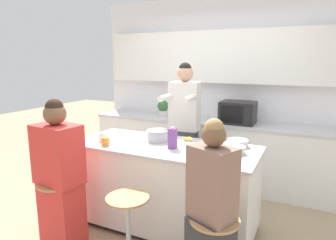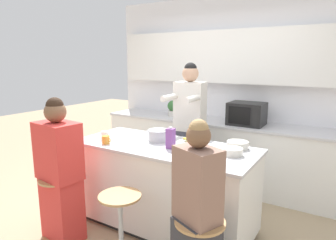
# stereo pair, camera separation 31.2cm
# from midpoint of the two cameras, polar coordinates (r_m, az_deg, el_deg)

# --- Properties ---
(ground_plane) EXTENTS (16.00, 16.00, 0.00)m
(ground_plane) POSITION_cam_midpoint_polar(r_m,az_deg,el_deg) (3.47, 1.97, -19.46)
(ground_plane) COLOR tan
(wall_back) EXTENTS (3.76, 0.22, 2.70)m
(wall_back) POSITION_cam_midpoint_polar(r_m,az_deg,el_deg) (4.57, 12.99, 8.10)
(wall_back) COLOR white
(wall_back) RESTS_ON ground_plane
(back_counter) EXTENTS (3.49, 0.64, 0.92)m
(back_counter) POSITION_cam_midpoint_polar(r_m,az_deg,el_deg) (4.47, 11.10, -5.97)
(back_counter) COLOR white
(back_counter) RESTS_ON ground_plane
(kitchen_island) EXTENTS (1.92, 0.82, 0.91)m
(kitchen_island) POSITION_cam_midpoint_polar(r_m,az_deg,el_deg) (3.26, 2.03, -12.46)
(kitchen_island) COLOR black
(kitchen_island) RESTS_ON ground_plane
(bar_stool_leftmost) EXTENTS (0.38, 0.38, 0.64)m
(bar_stool_leftmost) POSITION_cam_midpoint_polar(r_m,az_deg,el_deg) (3.24, -17.26, -15.35)
(bar_stool_leftmost) COLOR tan
(bar_stool_leftmost) RESTS_ON ground_plane
(bar_stool_center) EXTENTS (0.38, 0.38, 0.64)m
(bar_stool_center) POSITION_cam_midpoint_polar(r_m,az_deg,el_deg) (2.78, -5.65, -19.55)
(bar_stool_center) COLOR tan
(bar_stool_center) RESTS_ON ground_plane
(person_cooking) EXTENTS (0.40, 0.58, 1.75)m
(person_cooking) POSITION_cam_midpoint_polar(r_m,az_deg,el_deg) (3.79, 6.45, -2.36)
(person_cooking) COLOR #383842
(person_cooking) RESTS_ON ground_plane
(person_wrapped_blanket) EXTENTS (0.46, 0.33, 1.44)m
(person_wrapped_blanket) POSITION_cam_midpoint_polar(r_m,az_deg,el_deg) (3.10, -17.21, -9.86)
(person_wrapped_blanket) COLOR red
(person_wrapped_blanket) RESTS_ON ground_plane
(person_seated_near) EXTENTS (0.38, 0.36, 1.39)m
(person_seated_near) POSITION_cam_midpoint_polar(r_m,az_deg,el_deg) (2.31, 9.57, -18.39)
(person_seated_near) COLOR #333338
(person_seated_near) RESTS_ON ground_plane
(cooking_pot) EXTENTS (0.33, 0.24, 0.12)m
(cooking_pot) POSITION_cam_midpoint_polar(r_m,az_deg,el_deg) (3.24, 0.95, -2.96)
(cooking_pot) COLOR #B7BABC
(cooking_pot) RESTS_ON kitchen_island
(fruit_bowl) EXTENTS (0.21, 0.21, 0.07)m
(fruit_bowl) POSITION_cam_midpoint_polar(r_m,az_deg,el_deg) (3.09, 15.95, -4.62)
(fruit_bowl) COLOR silver
(fruit_bowl) RESTS_ON kitchen_island
(mixing_bowl_steel) EXTENTS (0.18, 0.18, 0.07)m
(mixing_bowl_steel) POSITION_cam_midpoint_polar(r_m,az_deg,el_deg) (2.87, 15.38, -5.87)
(mixing_bowl_steel) COLOR silver
(mixing_bowl_steel) RESTS_ON kitchen_island
(coffee_cup_near) EXTENTS (0.11, 0.08, 0.10)m
(coffee_cup_near) POSITION_cam_midpoint_polar(r_m,az_deg,el_deg) (3.33, -9.34, -2.98)
(coffee_cup_near) COLOR white
(coffee_cup_near) RESTS_ON kitchen_island
(coffee_cup_far) EXTENTS (0.11, 0.08, 0.09)m
(coffee_cup_far) POSITION_cam_midpoint_polar(r_m,az_deg,el_deg) (3.17, -9.01, -3.79)
(coffee_cup_far) COLOR orange
(coffee_cup_far) RESTS_ON kitchen_island
(banana_bunch) EXTENTS (0.14, 0.10, 0.05)m
(banana_bunch) POSITION_cam_midpoint_polar(r_m,az_deg,el_deg) (3.26, 6.72, -3.69)
(banana_bunch) COLOR yellow
(banana_bunch) RESTS_ON kitchen_island
(juice_carton) EXTENTS (0.07, 0.07, 0.22)m
(juice_carton) POSITION_cam_midpoint_polar(r_m,az_deg,el_deg) (2.96, 3.52, -3.54)
(juice_carton) COLOR #7A428E
(juice_carton) RESTS_ON kitchen_island
(microwave) EXTENTS (0.46, 0.38, 0.30)m
(microwave) POSITION_cam_midpoint_polar(r_m,az_deg,el_deg) (4.17, 16.86, 1.14)
(microwave) COLOR black
(microwave) RESTS_ON back_counter
(potted_plant) EXTENTS (0.17, 0.17, 0.24)m
(potted_plant) POSITION_cam_midpoint_polar(r_m,az_deg,el_deg) (4.64, 2.88, 2.28)
(potted_plant) COLOR beige
(potted_plant) RESTS_ON back_counter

